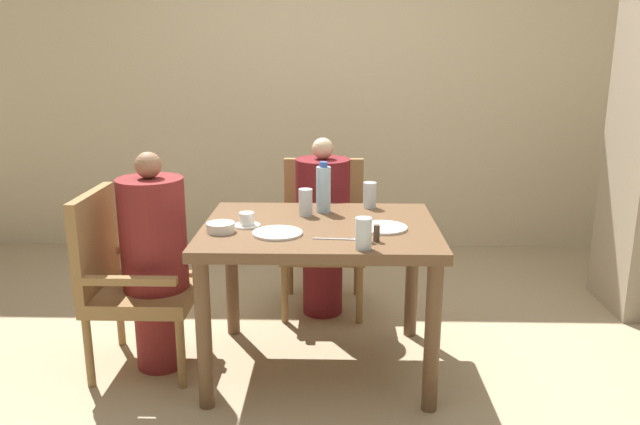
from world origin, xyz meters
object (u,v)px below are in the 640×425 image
object	(u,v)px
chair_far_side	(323,230)
plate_main_right	(277,233)
plate_main_left	(383,228)
glass_tall_far	(363,234)
teacup_with_saucer	(247,221)
glass_tall_mid	(370,195)
water_bottle	(323,189)
bowl_small	(221,227)
chair_left_side	(127,276)
diner_in_far_chair	(323,226)
glass_tall_near	(306,202)
diner_in_left_chair	(155,260)

from	to	relation	value
chair_far_side	plate_main_right	world-z (taller)	chair_far_side
plate_main_left	glass_tall_far	bearing A→B (deg)	-108.93
plate_main_left	teacup_with_saucer	size ratio (longest dim) A/B	1.78
glass_tall_far	teacup_with_saucer	bearing A→B (deg)	148.03
glass_tall_mid	water_bottle	bearing A→B (deg)	-159.28
bowl_small	glass_tall_far	xyz separation A→B (m)	(0.65, -0.24, 0.05)
chair_left_side	glass_tall_far	world-z (taller)	chair_left_side
chair_far_side	plate_main_left	size ratio (longest dim) A/B	3.94
chair_left_side	water_bottle	distance (m)	1.07
chair_far_side	diner_in_far_chair	distance (m)	0.16
chair_left_side	diner_in_far_chair	bearing A→B (deg)	35.86
diner_in_far_chair	glass_tall_mid	distance (m)	0.51
plate_main_left	glass_tall_mid	world-z (taller)	glass_tall_mid
teacup_with_saucer	bowl_small	xyz separation A→B (m)	(-0.11, -0.10, -0.01)
chair_far_side	plate_main_right	xyz separation A→B (m)	(-0.19, -0.99, 0.28)
water_bottle	glass_tall_far	world-z (taller)	water_bottle
chair_far_side	chair_left_side	bearing A→B (deg)	-138.88
plate_main_right	water_bottle	size ratio (longest dim) A/B	0.87
chair_far_side	plate_main_left	world-z (taller)	chair_far_side
plate_main_left	glass_tall_near	distance (m)	0.45
chair_far_side	teacup_with_saucer	bearing A→B (deg)	-111.87
water_bottle	glass_tall_mid	bearing A→B (deg)	20.72
chair_left_side	bowl_small	distance (m)	0.59
plate_main_left	teacup_with_saucer	distance (m)	0.65
diner_in_far_chair	glass_tall_mid	xyz separation A→B (m)	(0.26, -0.35, 0.27)
diner_in_far_chair	bowl_small	world-z (taller)	diner_in_far_chair
glass_tall_mid	teacup_with_saucer	bearing A→B (deg)	-148.11
teacup_with_saucer	glass_tall_near	distance (m)	0.34
glass_tall_mid	glass_tall_far	distance (m)	0.71
diner_in_left_chair	bowl_small	bearing A→B (deg)	-20.28
water_bottle	plate_main_right	bearing A→B (deg)	-116.04
chair_left_side	teacup_with_saucer	distance (m)	0.68
diner_in_left_chair	teacup_with_saucer	world-z (taller)	diner_in_left_chair
teacup_with_saucer	plate_main_left	bearing A→B (deg)	-2.58
chair_far_side	glass_tall_far	xyz separation A→B (m)	(0.19, -1.20, 0.34)
glass_tall_near	glass_tall_far	distance (m)	0.61
glass_tall_near	teacup_with_saucer	bearing A→B (deg)	-142.24
chair_left_side	glass_tall_near	xyz separation A→B (m)	(0.88, 0.18, 0.34)
glass_tall_far	diner_in_left_chair	bearing A→B (deg)	159.81
diner_in_far_chair	plate_main_right	bearing A→B (deg)	-102.53
chair_far_side	water_bottle	distance (m)	0.70
diner_in_far_chair	chair_left_side	bearing A→B (deg)	-144.14
plate_main_left	glass_tall_far	world-z (taller)	glass_tall_far
chair_far_side	glass_tall_near	bearing A→B (deg)	-96.67
diner_in_far_chair	bowl_small	bearing A→B (deg)	-118.94
teacup_with_saucer	chair_left_side	bearing A→B (deg)	176.98
chair_far_side	diner_in_left_chair	bearing A→B (deg)	-134.24
water_bottle	chair_far_side	bearing A→B (deg)	91.22
diner_in_far_chair	glass_tall_mid	bearing A→B (deg)	-53.47
chair_left_side	glass_tall_far	xyz separation A→B (m)	(1.14, -0.37, 0.34)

